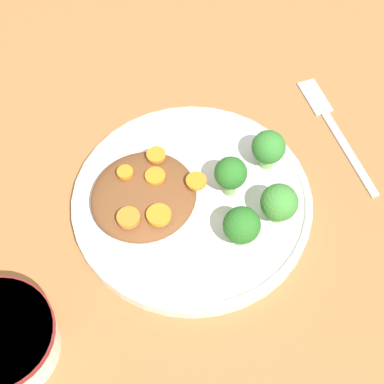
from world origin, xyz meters
TOP-DOWN VIEW (x-y plane):
  - ground_plane at (0.00, 0.00)m, footprint 4.00×4.00m
  - plate at (0.00, 0.00)m, footprint 0.27×0.27m
  - stew_mound at (-0.03, 0.04)m, footprint 0.12×0.11m
  - broccoli_floret_0 at (0.03, -0.03)m, footprint 0.04×0.04m
  - broccoli_floret_1 at (-0.02, -0.07)m, footprint 0.04×0.04m
  - broccoli_floret_2 at (0.03, -0.09)m, footprint 0.04×0.04m
  - broccoli_floret_3 at (0.09, -0.05)m, footprint 0.04×0.04m
  - carrot_slice_0 at (-0.05, 0.01)m, footprint 0.03×0.03m
  - carrot_slice_1 at (-0.03, 0.07)m, footprint 0.02×0.02m
  - carrot_slice_2 at (-0.07, 0.03)m, footprint 0.02×0.02m
  - carrot_slice_3 at (-0.01, 0.04)m, footprint 0.02×0.02m
  - carrot_slice_4 at (0.01, 0.06)m, footprint 0.02×0.02m
  - carrot_slice_5 at (0.01, 0.00)m, footprint 0.02×0.02m
  - fork at (0.19, -0.08)m, footprint 0.13×0.16m

SIDE VIEW (x-z plane):
  - ground_plane at x=0.00m, z-range 0.00..0.00m
  - fork at x=0.19m, z-range 0.00..0.01m
  - plate at x=0.00m, z-range 0.00..0.02m
  - stew_mound at x=-0.03m, z-range 0.02..0.04m
  - carrot_slice_5 at x=0.01m, z-range 0.04..0.04m
  - carrot_slice_4 at x=0.01m, z-range 0.04..0.04m
  - carrot_slice_3 at x=-0.01m, z-range 0.04..0.04m
  - carrot_slice_0 at x=-0.05m, z-range 0.04..0.05m
  - carrot_slice_1 at x=-0.03m, z-range 0.04..0.05m
  - carrot_slice_2 at x=-0.07m, z-range 0.04..0.05m
  - broccoli_floret_3 at x=0.09m, z-range 0.02..0.07m
  - broccoli_floret_1 at x=-0.02m, z-range 0.02..0.07m
  - broccoli_floret_2 at x=0.03m, z-range 0.02..0.08m
  - broccoli_floret_0 at x=0.03m, z-range 0.02..0.08m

